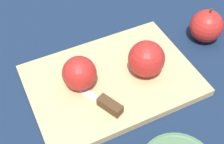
{
  "coord_description": "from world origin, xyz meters",
  "views": [
    {
      "loc": [
        0.29,
        0.38,
        0.57
      ],
      "look_at": [
        0.0,
        0.0,
        0.04
      ],
      "focal_mm": 50.0,
      "sensor_mm": 36.0,
      "label": 1
    }
  ],
  "objects_px": {
    "knife": "(106,103)",
    "apple_half_left": "(146,59)",
    "apple_whole": "(206,26)",
    "apple_half_right": "(79,73)"
  },
  "relations": [
    {
      "from": "knife",
      "to": "apple_whole",
      "type": "relative_size",
      "value": 1.63
    },
    {
      "from": "apple_half_left",
      "to": "apple_half_right",
      "type": "relative_size",
      "value": 1.1
    },
    {
      "from": "apple_whole",
      "to": "apple_half_right",
      "type": "bearing_deg",
      "value": -8.13
    },
    {
      "from": "apple_whole",
      "to": "apple_half_left",
      "type": "bearing_deg",
      "value": 1.91
    },
    {
      "from": "apple_whole",
      "to": "knife",
      "type": "bearing_deg",
      "value": 5.13
    },
    {
      "from": "apple_half_left",
      "to": "apple_whole",
      "type": "xyz_separation_m",
      "value": [
        -0.22,
        -0.01,
        -0.02
      ]
    },
    {
      "from": "apple_half_right",
      "to": "knife",
      "type": "bearing_deg",
      "value": 66.65
    },
    {
      "from": "apple_half_right",
      "to": "knife",
      "type": "height_order",
      "value": "apple_half_right"
    },
    {
      "from": "knife",
      "to": "apple_half_left",
      "type": "bearing_deg",
      "value": -93.31
    },
    {
      "from": "knife",
      "to": "apple_whole",
      "type": "xyz_separation_m",
      "value": [
        -0.35,
        -0.03,
        0.01
      ]
    }
  ]
}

